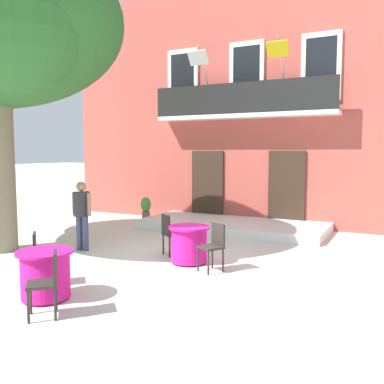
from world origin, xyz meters
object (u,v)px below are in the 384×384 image
object	(u,v)px
cafe_chair_middle_1	(48,279)
pedestrian_near_entrance	(82,212)
cafe_chair_middle_0	(41,255)
cafe_table_near_tree	(189,244)
ground_planter_left	(146,208)
cafe_chair_near_tree_0	(214,244)
cafe_chair_near_tree_1	(170,232)
cafe_table_middle	(45,274)

from	to	relation	value
cafe_chair_middle_1	pedestrian_near_entrance	size ratio (longest dim) A/B	0.57
cafe_chair_middle_0	pedestrian_near_entrance	xyz separation A→B (m)	(-1.11, 2.27, 0.37)
cafe_table_near_tree	cafe_chair_middle_1	distance (m)	3.41
ground_planter_left	pedestrian_near_entrance	world-z (taller)	pedestrian_near_entrance
cafe_chair_near_tree_0	cafe_chair_middle_1	size ratio (longest dim) A/B	1.00
cafe_chair_near_tree_0	ground_planter_left	world-z (taller)	cafe_chair_near_tree_0
cafe_chair_near_tree_1	cafe_chair_middle_0	distance (m)	2.93
pedestrian_near_entrance	ground_planter_left	bearing A→B (deg)	102.39
cafe_chair_middle_1	cafe_table_middle	bearing A→B (deg)	138.77
cafe_chair_near_tree_1	ground_planter_left	world-z (taller)	cafe_chair_near_tree_1
cafe_chair_near_tree_0	cafe_chair_middle_1	world-z (taller)	same
pedestrian_near_entrance	cafe_table_near_tree	bearing A→B (deg)	2.92
cafe_table_middle	pedestrian_near_entrance	size ratio (longest dim) A/B	0.54
cafe_chair_near_tree_1	cafe_chair_middle_0	size ratio (longest dim) A/B	1.00
cafe_table_middle	ground_planter_left	size ratio (longest dim) A/B	1.07
cafe_table_near_tree	cafe_chair_middle_0	bearing A→B (deg)	-123.35
cafe_table_near_tree	cafe_chair_near_tree_0	size ratio (longest dim) A/B	0.95
cafe_chair_near_tree_1	ground_planter_left	bearing A→B (deg)	129.96
cafe_chair_middle_1	ground_planter_left	world-z (taller)	cafe_chair_middle_1
cafe_chair_near_tree_0	ground_planter_left	size ratio (longest dim) A/B	1.13
cafe_chair_near_tree_0	ground_planter_left	bearing A→B (deg)	135.70
cafe_chair_middle_0	cafe_table_middle	bearing A→B (deg)	-39.23
cafe_chair_middle_0	cafe_chair_middle_1	size ratio (longest dim) A/B	1.00
cafe_table_near_tree	ground_planter_left	xyz separation A→B (m)	(-3.57, 3.86, 0.06)
cafe_table_middle	ground_planter_left	bearing A→B (deg)	110.93
cafe_table_near_tree	cafe_chair_middle_0	size ratio (longest dim) A/B	0.95
cafe_table_near_tree	cafe_chair_middle_1	size ratio (longest dim) A/B	0.95
cafe_table_near_tree	ground_planter_left	size ratio (longest dim) A/B	1.07
cafe_chair_near_tree_0	cafe_table_middle	bearing A→B (deg)	-123.23
cafe_chair_near_tree_1	cafe_table_middle	xyz separation A→B (m)	(-0.34, -3.25, -0.14)
pedestrian_near_entrance	cafe_chair_near_tree_0	bearing A→B (deg)	-2.81
cafe_chair_near_tree_1	cafe_chair_middle_0	bearing A→B (deg)	-108.46
cafe_table_middle	cafe_chair_middle_0	xyz separation A→B (m)	(-0.58, 0.48, 0.14)
cafe_chair_near_tree_0	cafe_chair_middle_0	bearing A→B (deg)	-137.26
cafe_chair_near_tree_1	cafe_chair_middle_1	world-z (taller)	same
cafe_chair_near_tree_0	pedestrian_near_entrance	bearing A→B (deg)	177.19
cafe_table_near_tree	pedestrian_near_entrance	world-z (taller)	pedestrian_near_entrance
cafe_chair_near_tree_0	cafe_chair_middle_0	xyz separation A→B (m)	(-2.27, -2.10, 0.00)
ground_planter_left	cafe_chair_middle_1	bearing A→B (deg)	-66.51
pedestrian_near_entrance	cafe_table_middle	bearing A→B (deg)	-58.22
ground_planter_left	cafe_chair_middle_0	bearing A→B (deg)	-72.34
cafe_table_near_tree	cafe_chair_middle_0	world-z (taller)	cafe_chair_middle_0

